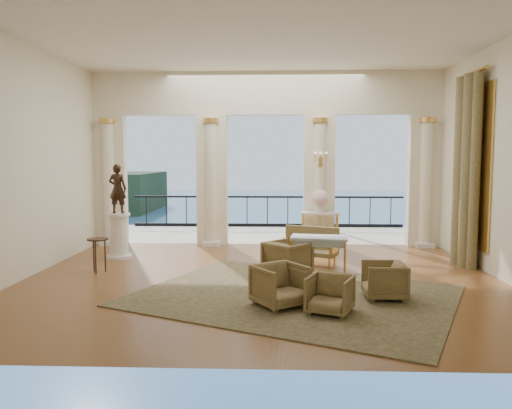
{
  "coord_description": "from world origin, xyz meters",
  "views": [
    {
      "loc": [
        0.25,
        -9.21,
        2.28
      ],
      "look_at": [
        -0.12,
        0.6,
        1.37
      ],
      "focal_mm": 35.0,
      "sensor_mm": 36.0,
      "label": 1
    }
  ],
  "objects_px": {
    "armchair_b": "(330,293)",
    "armchair_d": "(288,257)",
    "console_table": "(320,218)",
    "armchair_c": "(384,279)",
    "game_table": "(319,240)",
    "statue": "(118,189)",
    "settee": "(310,246)",
    "armchair_a": "(280,284)",
    "side_table": "(98,243)",
    "pedestal": "(119,237)"
  },
  "relations": [
    {
      "from": "armchair_a",
      "to": "armchair_b",
      "type": "distance_m",
      "value": 0.8
    },
    {
      "from": "armchair_b",
      "to": "settee",
      "type": "relative_size",
      "value": 0.48
    },
    {
      "from": "armchair_c",
      "to": "side_table",
      "type": "xyz_separation_m",
      "value": [
        -5.31,
        1.71,
        0.26
      ]
    },
    {
      "from": "pedestal",
      "to": "statue",
      "type": "height_order",
      "value": "statue"
    },
    {
      "from": "settee",
      "to": "statue",
      "type": "distance_m",
      "value": 4.5
    },
    {
      "from": "armchair_c",
      "to": "side_table",
      "type": "height_order",
      "value": "side_table"
    },
    {
      "from": "armchair_c",
      "to": "game_table",
      "type": "distance_m",
      "value": 1.95
    },
    {
      "from": "game_table",
      "to": "side_table",
      "type": "relative_size",
      "value": 1.72
    },
    {
      "from": "armchair_c",
      "to": "game_table",
      "type": "height_order",
      "value": "game_table"
    },
    {
      "from": "armchair_b",
      "to": "statue",
      "type": "height_order",
      "value": "statue"
    },
    {
      "from": "armchair_b",
      "to": "game_table",
      "type": "relative_size",
      "value": 0.53
    },
    {
      "from": "armchair_c",
      "to": "console_table",
      "type": "bearing_deg",
      "value": -172.16
    },
    {
      "from": "game_table",
      "to": "pedestal",
      "type": "height_order",
      "value": "pedestal"
    },
    {
      "from": "pedestal",
      "to": "console_table",
      "type": "height_order",
      "value": "pedestal"
    },
    {
      "from": "armchair_d",
      "to": "console_table",
      "type": "height_order",
      "value": "console_table"
    },
    {
      "from": "armchair_b",
      "to": "armchair_d",
      "type": "bearing_deg",
      "value": 125.82
    },
    {
      "from": "armchair_a",
      "to": "game_table",
      "type": "bearing_deg",
      "value": 35.61
    },
    {
      "from": "armchair_d",
      "to": "side_table",
      "type": "relative_size",
      "value": 1.11
    },
    {
      "from": "armchair_a",
      "to": "console_table",
      "type": "bearing_deg",
      "value": 43.69
    },
    {
      "from": "armchair_d",
      "to": "pedestal",
      "type": "xyz_separation_m",
      "value": [
        -3.81,
        1.6,
        0.12
      ]
    },
    {
      "from": "armchair_d",
      "to": "pedestal",
      "type": "bearing_deg",
      "value": 20.72
    },
    {
      "from": "armchair_d",
      "to": "game_table",
      "type": "distance_m",
      "value": 0.71
    },
    {
      "from": "armchair_a",
      "to": "settee",
      "type": "distance_m",
      "value": 3.23
    },
    {
      "from": "armchair_d",
      "to": "side_table",
      "type": "distance_m",
      "value": 3.8
    },
    {
      "from": "armchair_d",
      "to": "side_table",
      "type": "xyz_separation_m",
      "value": [
        -3.79,
        0.19,
        0.21
      ]
    },
    {
      "from": "statue",
      "to": "console_table",
      "type": "relative_size",
      "value": 1.13
    },
    {
      "from": "statue",
      "to": "armchair_b",
      "type": "bearing_deg",
      "value": 142.88
    },
    {
      "from": "armchair_c",
      "to": "armchair_d",
      "type": "height_order",
      "value": "armchair_d"
    },
    {
      "from": "game_table",
      "to": "statue",
      "type": "xyz_separation_m",
      "value": [
        -4.43,
        1.42,
        0.92
      ]
    },
    {
      "from": "armchair_c",
      "to": "settee",
      "type": "height_order",
      "value": "settee"
    },
    {
      "from": "armchair_c",
      "to": "game_table",
      "type": "xyz_separation_m",
      "value": [
        -0.91,
        1.7,
        0.34
      ]
    },
    {
      "from": "armchair_a",
      "to": "armchair_d",
      "type": "distance_m",
      "value": 2.01
    },
    {
      "from": "armchair_b",
      "to": "console_table",
      "type": "height_order",
      "value": "console_table"
    },
    {
      "from": "game_table",
      "to": "console_table",
      "type": "relative_size",
      "value": 1.2
    },
    {
      "from": "pedestal",
      "to": "settee",
      "type": "bearing_deg",
      "value": -5.88
    },
    {
      "from": "armchair_d",
      "to": "console_table",
      "type": "xyz_separation_m",
      "value": [
        0.9,
        3.11,
        0.38
      ]
    },
    {
      "from": "armchair_a",
      "to": "side_table",
      "type": "height_order",
      "value": "armchair_a"
    },
    {
      "from": "armchair_b",
      "to": "armchair_c",
      "type": "xyz_separation_m",
      "value": [
        0.97,
        0.81,
        0.02
      ]
    },
    {
      "from": "armchair_a",
      "to": "armchair_d",
      "type": "height_order",
      "value": "armchair_d"
    },
    {
      "from": "game_table",
      "to": "statue",
      "type": "height_order",
      "value": "statue"
    },
    {
      "from": "console_table",
      "to": "game_table",
      "type": "bearing_deg",
      "value": -93.38
    },
    {
      "from": "game_table",
      "to": "pedestal",
      "type": "distance_m",
      "value": 4.66
    },
    {
      "from": "armchair_a",
      "to": "armchair_b",
      "type": "height_order",
      "value": "armchair_a"
    },
    {
      "from": "settee",
      "to": "armchair_b",
      "type": "bearing_deg",
      "value": -66.51
    },
    {
      "from": "armchair_c",
      "to": "pedestal",
      "type": "height_order",
      "value": "pedestal"
    },
    {
      "from": "armchair_a",
      "to": "armchair_d",
      "type": "relative_size",
      "value": 0.95
    },
    {
      "from": "armchair_c",
      "to": "settee",
      "type": "xyz_separation_m",
      "value": [
        -1.02,
        2.67,
        0.06
      ]
    },
    {
      "from": "armchair_d",
      "to": "game_table",
      "type": "height_order",
      "value": "armchair_d"
    },
    {
      "from": "armchair_a",
      "to": "statue",
      "type": "distance_m",
      "value": 5.28
    },
    {
      "from": "armchair_a",
      "to": "game_table",
      "type": "height_order",
      "value": "game_table"
    }
  ]
}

